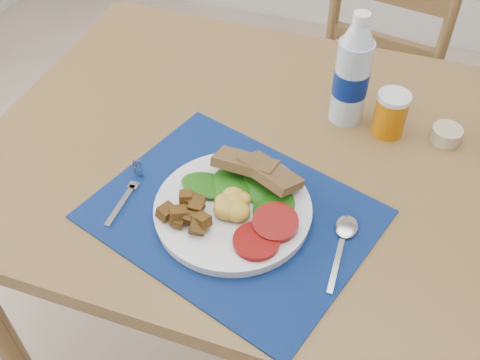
# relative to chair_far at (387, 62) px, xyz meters

# --- Properties ---
(table) EXTENTS (1.40, 0.90, 0.75)m
(table) POSITION_rel_chair_far_xyz_m (-0.06, -0.74, 0.14)
(table) COLOR brown
(table) RESTS_ON ground
(chair_far) EXTENTS (0.44, 0.43, 1.03)m
(chair_far) POSITION_rel_chair_far_xyz_m (0.00, 0.00, 0.00)
(chair_far) COLOR brown
(chair_far) RESTS_ON ground
(placemat) EXTENTS (0.58, 0.51, 0.00)m
(placemat) POSITION_rel_chair_far_xyz_m (-0.18, -0.94, 0.22)
(placemat) COLOR black
(placemat) RESTS_ON table
(breakfast_plate) EXTENTS (0.29, 0.29, 0.07)m
(breakfast_plate) POSITION_rel_chair_far_xyz_m (-0.19, -0.94, 0.24)
(breakfast_plate) COLOR silver
(breakfast_plate) RESTS_ON placemat
(fork) EXTENTS (0.02, 0.15, 0.00)m
(fork) POSITION_rel_chair_far_xyz_m (-0.39, -0.95, 0.23)
(fork) COLOR #B2B5BA
(fork) RESTS_ON placemat
(spoon) EXTENTS (0.04, 0.17, 0.01)m
(spoon) POSITION_rel_chair_far_xyz_m (0.02, -0.93, 0.23)
(spoon) COLOR #B2B5BA
(spoon) RESTS_ON placemat
(water_bottle) EXTENTS (0.07, 0.07, 0.25)m
(water_bottle) POSITION_rel_chair_far_xyz_m (-0.04, -0.59, 0.33)
(water_bottle) COLOR #ADBFCC
(water_bottle) RESTS_ON table
(juice_glass) EXTENTS (0.07, 0.07, 0.09)m
(juice_glass) POSITION_rel_chair_far_xyz_m (0.05, -0.61, 0.27)
(juice_glass) COLOR #B56104
(juice_glass) RESTS_ON table
(ramekin) EXTENTS (0.06, 0.06, 0.03)m
(ramekin) POSITION_rel_chair_far_xyz_m (0.17, -0.59, 0.24)
(ramekin) COLOR tan
(ramekin) RESTS_ON table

